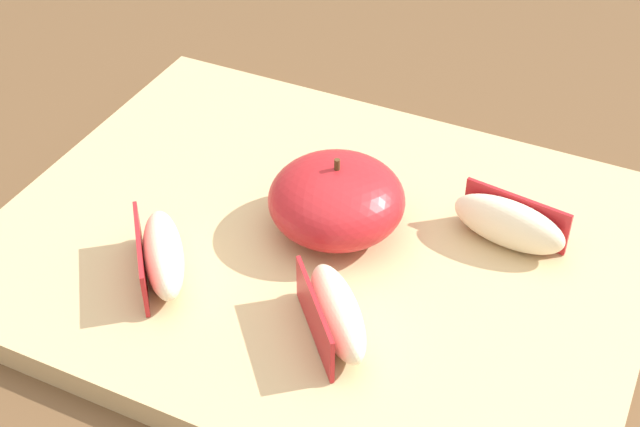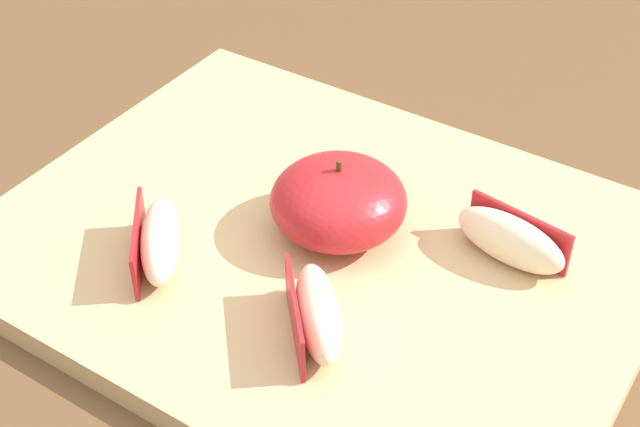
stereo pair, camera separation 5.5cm
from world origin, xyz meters
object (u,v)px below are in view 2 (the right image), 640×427
(apple_half_skin_up, at_px, (338,201))
(apple_wedge_left, at_px, (158,241))
(apple_wedge_right, at_px, (509,242))
(cutting_board, at_px, (320,249))
(apple_wedge_back, at_px, (316,314))

(apple_half_skin_up, height_order, apple_wedge_left, apple_half_skin_up)
(apple_wedge_right, bearing_deg, apple_half_skin_up, -163.66)
(apple_wedge_left, height_order, apple_wedge_right, same)
(apple_half_skin_up, bearing_deg, apple_wedge_left, -132.18)
(apple_half_skin_up, distance_m, apple_wedge_right, 0.11)
(cutting_board, xyz_separation_m, apple_half_skin_up, (0.01, 0.01, 0.03))
(apple_half_skin_up, height_order, apple_wedge_back, apple_half_skin_up)
(cutting_board, xyz_separation_m, apple_wedge_back, (0.04, -0.07, 0.02))
(apple_wedge_back, xyz_separation_m, apple_wedge_right, (0.06, 0.11, 0.00))
(apple_wedge_back, bearing_deg, cutting_board, 121.43)
(cutting_board, bearing_deg, apple_half_skin_up, 68.22)
(apple_wedge_left, xyz_separation_m, apple_wedge_right, (0.18, 0.11, 0.00))
(apple_half_skin_up, xyz_separation_m, apple_wedge_left, (-0.08, -0.08, -0.01))
(apple_half_skin_up, bearing_deg, apple_wedge_right, 16.34)
(cutting_board, height_order, apple_wedge_back, apple_wedge_back)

